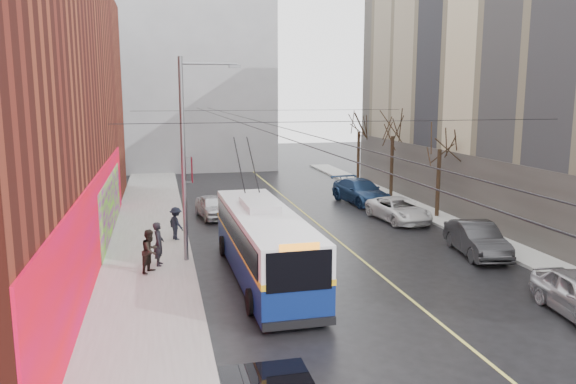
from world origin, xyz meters
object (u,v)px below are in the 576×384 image
parked_car_b (477,239)px  pedestrian_b (150,251)px  parked_car_c (399,210)px  tree_far (359,122)px  streetlight_pole (187,155)px  pedestrian_c (176,223)px  trolleybus (264,243)px  pedestrian_a (159,244)px  tree_near (440,136)px  following_car (212,207)px  parked_car_d (361,191)px  tree_mid (393,125)px

parked_car_b → pedestrian_b: 14.82m
parked_car_c → tree_far: bearing=74.2°
streetlight_pole → parked_car_c: size_ratio=1.82×
streetlight_pole → parked_car_c: (12.54, 5.77, -4.16)m
pedestrian_c → tree_far: bearing=-73.8°
trolleybus → parked_car_b: trolleybus is taller
pedestrian_a → trolleybus: bearing=-112.8°
pedestrian_b → tree_near: bearing=-34.6°
parked_car_c → following_car: 11.23m
streetlight_pole → pedestrian_c: (-0.48, 3.75, -3.86)m
trolleybus → pedestrian_b: trolleybus is taller
tree_near → pedestrian_b: bearing=-156.1°
pedestrian_b → tree_far: bearing=-6.6°
parked_car_b → parked_car_c: 7.50m
trolleybus → tree_near: bearing=34.7°
tree_near → tree_far: (0.00, 14.00, 0.17)m
parked_car_d → pedestrian_c: size_ratio=3.39×
pedestrian_a → pedestrian_c: pedestrian_a is taller
tree_far → parked_car_d: (-2.85, -8.43, -4.32)m
tree_near → trolleybus: 15.53m
trolleybus → pedestrian_a: size_ratio=6.01×
parked_car_c → pedestrian_a: size_ratio=2.61×
parked_car_c → parked_car_d: size_ratio=0.88×
streetlight_pole → tree_near: (15.14, 6.00, 0.13)m
streetlight_pole → trolleybus: 5.22m
parked_car_c → streetlight_pole: bearing=-160.7°
tree_mid → tree_far: tree_mid is taller
tree_mid → pedestrian_c: tree_mid is taller
trolleybus → parked_car_d: 17.22m
parked_car_d → pedestrian_b: size_ratio=3.11×
trolleybus → pedestrian_c: bearing=115.9°
trolleybus → pedestrian_c: size_ratio=6.83×
streetlight_pole → parked_car_c: streetlight_pole is taller
pedestrian_b → pedestrian_c: 5.34m
pedestrian_c → tree_near: bearing=-111.7°
tree_mid → parked_car_d: bearing=-153.4°
parked_car_c → parked_car_d: 5.81m
parked_car_d → tree_mid: bearing=18.1°
following_car → pedestrian_b: size_ratio=2.21×
tree_mid → tree_far: size_ratio=1.02×
tree_far → streetlight_pole: bearing=-127.1°
trolleybus → pedestrian_c: 7.37m
tree_mid → following_car: bearing=-164.0°
streetlight_pole → parked_car_d: size_ratio=1.59×
streetlight_pole → pedestrian_b: 4.39m
parked_car_d → parked_car_b: bearing=-94.8°
tree_far → parked_car_b: (-2.00, -21.71, -4.37)m
parked_car_d → pedestrian_c: 14.97m
trolleybus → tree_far: bearing=60.7°
tree_near → parked_car_c: 5.02m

